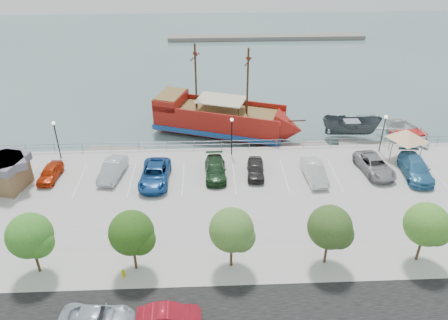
{
  "coord_description": "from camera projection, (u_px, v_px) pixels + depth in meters",
  "views": [
    {
      "loc": [
        -2.57,
        -33.82,
        23.31
      ],
      "look_at": [
        -1.0,
        2.0,
        2.0
      ],
      "focal_mm": 35.0,
      "sensor_mm": 36.0,
      "label": 1
    }
  ],
  "objects": [
    {
      "name": "tree_c",
      "position": [
        134.0,
        234.0,
        30.42
      ],
      "size": [
        3.3,
        3.2,
        5.0
      ],
      "color": "#473321",
      "rests_on": "sidewalk"
    },
    {
      "name": "lamp_post_mid",
      "position": [
        232.0,
        130.0,
        45.13
      ],
      "size": [
        0.36,
        0.36,
        4.28
      ],
      "color": "black",
      "rests_on": "land_slab"
    },
    {
      "name": "dock_mid",
      "position": [
        301.0,
        147.0,
        49.68
      ],
      "size": [
        6.49,
        2.61,
        0.36
      ],
      "primitive_type": "cube",
      "rotation": [
        0.0,
        0.0,
        0.13
      ],
      "color": "gray",
      "rests_on": "ground"
    },
    {
      "name": "parked_car_e",
      "position": [
        256.0,
        169.0,
        42.78
      ],
      "size": [
        1.97,
        4.23,
        1.4
      ],
      "primitive_type": "imported",
      "rotation": [
        0.0,
        0.0,
        -0.08
      ],
      "color": "black",
      "rests_on": "land_slab"
    },
    {
      "name": "dock_east",
      "position": [
        370.0,
        146.0,
        49.96
      ],
      "size": [
        7.22,
        3.69,
        0.4
      ],
      "primitive_type": "cube",
      "rotation": [
        0.0,
        0.0,
        -0.26
      ],
      "color": "gray",
      "rests_on": "ground"
    },
    {
      "name": "parked_car_d",
      "position": [
        215.0,
        169.0,
        42.66
      ],
      "size": [
        2.13,
        5.04,
        1.45
      ],
      "primitive_type": "imported",
      "rotation": [
        0.0,
        0.0,
        0.02
      ],
      "color": "#18341B",
      "rests_on": "land_slab"
    },
    {
      "name": "seawall_railing",
      "position": [
        231.0,
        144.0,
        47.48
      ],
      "size": [
        50.0,
        0.06,
        1.0
      ],
      "color": "slate",
      "rests_on": "land_slab"
    },
    {
      "name": "speedboat",
      "position": [
        408.0,
        136.0,
        50.76
      ],
      "size": [
        6.4,
        8.36,
        1.61
      ],
      "primitive_type": "imported",
      "rotation": [
        0.0,
        0.0,
        0.11
      ],
      "color": "silver",
      "rests_on": "ground"
    },
    {
      "name": "lamp_post_left",
      "position": [
        56.0,
        133.0,
        44.46
      ],
      "size": [
        0.36,
        0.36,
        4.28
      ],
      "color": "black",
      "rests_on": "land_slab"
    },
    {
      "name": "parked_car_f",
      "position": [
        314.0,
        172.0,
        42.21
      ],
      "size": [
        1.99,
        4.87,
        1.57
      ],
      "primitive_type": "imported",
      "rotation": [
        0.0,
        0.0,
        0.07
      ],
      "color": "silver",
      "rests_on": "land_slab"
    },
    {
      "name": "parked_car_a",
      "position": [
        50.0,
        173.0,
        42.23
      ],
      "size": [
        1.93,
        4.08,
        1.35
      ],
      "primitive_type": "imported",
      "rotation": [
        0.0,
        0.0,
        -0.09
      ],
      "color": "#BB2C09",
      "rests_on": "land_slab"
    },
    {
      "name": "parked_car_g",
      "position": [
        375.0,
        165.0,
        43.25
      ],
      "size": [
        3.27,
        5.71,
        1.5
      ],
      "primitive_type": "imported",
      "rotation": [
        0.0,
        0.0,
        0.15
      ],
      "color": "gray",
      "rests_on": "land_slab"
    },
    {
      "name": "patrol_boat",
      "position": [
        351.0,
        128.0,
        51.32
      ],
      "size": [
        7.07,
        3.68,
        2.6
      ],
      "primitive_type": "imported",
      "rotation": [
        0.0,
        0.0,
        1.39
      ],
      "color": "#3E454B",
      "rests_on": "ground"
    },
    {
      "name": "dock_west",
      "position": [
        116.0,
        151.0,
        48.89
      ],
      "size": [
        6.41,
        2.84,
        0.35
      ],
      "primitive_type": "cube",
      "rotation": [
        0.0,
        0.0,
        -0.18
      ],
      "color": "gray",
      "rests_on": "ground"
    },
    {
      "name": "parked_car_h",
      "position": [
        416.0,
        168.0,
        42.61
      ],
      "size": [
        2.89,
        5.96,
        1.67
      ],
      "primitive_type": "imported",
      "rotation": [
        0.0,
        0.0,
        -0.1
      ],
      "color": "teal",
      "rests_on": "land_slab"
    },
    {
      "name": "street_sedan",
      "position": [
        169.0,
        317.0,
        27.61
      ],
      "size": [
        4.15,
        1.59,
        1.35
      ],
      "primitive_type": "imported",
      "rotation": [
        0.0,
        0.0,
        1.61
      ],
      "color": "#B21524",
      "rests_on": "street"
    },
    {
      "name": "canopy_tent",
      "position": [
        409.0,
        131.0,
        44.27
      ],
      "size": [
        5.75,
        5.75,
        3.74
      ],
      "rotation": [
        0.0,
        0.0,
        -0.35
      ],
      "color": "slate",
      "rests_on": "land_slab"
    },
    {
      "name": "tree_f",
      "position": [
        429.0,
        226.0,
        31.21
      ],
      "size": [
        3.3,
        3.2,
        5.0
      ],
      "color": "#473321",
      "rests_on": "sidewalk"
    },
    {
      "name": "street_van",
      "position": [
        97.0,
        319.0,
        27.43
      ],
      "size": [
        4.96,
        2.59,
        1.33
      ],
      "primitive_type": "imported",
      "rotation": [
        0.0,
        0.0,
        1.49
      ],
      "color": "#A4B0BA",
      "rests_on": "street"
    },
    {
      "name": "ground",
      "position": [
        235.0,
        197.0,
        41.56
      ],
      "size": [
        160.0,
        160.0,
        0.0
      ],
      "primitive_type": "plane",
      "color": "#476064"
    },
    {
      "name": "lamp_post_right",
      "position": [
        384.0,
        127.0,
        45.73
      ],
      "size": [
        0.36,
        0.36,
        4.28
      ],
      "color": "black",
      "rests_on": "land_slab"
    },
    {
      "name": "fire_hydrant",
      "position": [
        123.0,
        273.0,
        31.25
      ],
      "size": [
        0.24,
        0.24,
        0.7
      ],
      "rotation": [
        0.0,
        0.0,
        0.34
      ],
      "color": "#C6BC00",
      "rests_on": "sidewalk"
    },
    {
      "name": "sidewalk",
      "position": [
        244.0,
        265.0,
        32.46
      ],
      "size": [
        100.0,
        4.0,
        0.05
      ],
      "primitive_type": "cube",
      "color": "#ABAAA6",
      "rests_on": "land_slab"
    },
    {
      "name": "pirate_ship",
      "position": [
        230.0,
        121.0,
        51.74
      ],
      "size": [
        18.14,
        10.27,
        11.26
      ],
      "rotation": [
        0.0,
        0.0,
        -0.33
      ],
      "color": "maroon",
      "rests_on": "ground"
    },
    {
      "name": "tree_e",
      "position": [
        332.0,
        229.0,
        30.95
      ],
      "size": [
        3.3,
        3.2,
        5.0
      ],
      "color": "#473321",
      "rests_on": "sidewalk"
    },
    {
      "name": "parked_car_b",
      "position": [
        113.0,
        169.0,
        42.54
      ],
      "size": [
        2.47,
        5.0,
        1.57
      ],
      "primitive_type": "imported",
      "rotation": [
        0.0,
        0.0,
        -0.17
      ],
      "color": "#AEB2B9",
      "rests_on": "land_slab"
    },
    {
      "name": "tree_d",
      "position": [
        234.0,
        232.0,
        30.68
      ],
      "size": [
        3.3,
        3.2,
        5.0
      ],
      "color": "#473321",
      "rests_on": "sidewalk"
    },
    {
      "name": "tree_b",
      "position": [
        32.0,
        237.0,
        30.16
      ],
      "size": [
        3.3,
        3.2,
        5.0
      ],
      "color": "#473321",
      "rests_on": "sidewalk"
    },
    {
      "name": "parked_car_c",
      "position": [
        155.0,
        175.0,
        41.7
      ],
      "size": [
        2.86,
        5.88,
        1.61
      ],
      "primitive_type": "imported",
      "rotation": [
        0.0,
        0.0,
        -0.03
      ],
      "color": "navy",
      "rests_on": "land_slab"
    },
    {
      "name": "far_shore",
      "position": [
        266.0,
        37.0,
        88.97
      ],
      "size": [
        40.0,
        3.0,
        0.8
      ],
      "primitive_type": "cube",
      "color": "#69645E",
      "rests_on": "ground"
    },
    {
      "name": "shed",
      "position": [
        5.0,
        172.0,
        40.5
      ],
      "size": [
        4.53,
        4.53,
        3.06
      ],
      "rotation": [
        0.0,
        0.0,
        -0.25
      ],
      "color": "brown",
      "rests_on": "land_slab"
    }
  ]
}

